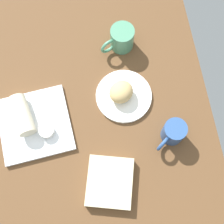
% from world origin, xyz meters
% --- Properties ---
extents(dining_table, '(1.10, 0.90, 0.04)m').
position_xyz_m(dining_table, '(0.00, 0.00, 0.02)').
color(dining_table, brown).
rests_on(dining_table, ground).
extents(round_plate, '(0.21, 0.21, 0.01)m').
position_xyz_m(round_plate, '(0.01, 0.13, 0.05)').
color(round_plate, white).
rests_on(round_plate, dining_table).
extents(scone_pastry, '(0.12, 0.12, 0.06)m').
position_xyz_m(scone_pastry, '(0.01, 0.12, 0.08)').
color(scone_pastry, tan).
rests_on(scone_pastry, round_plate).
extents(square_plate, '(0.28, 0.28, 0.02)m').
position_xyz_m(square_plate, '(0.07, -0.21, 0.05)').
color(square_plate, white).
rests_on(square_plate, dining_table).
extents(sauce_cup, '(0.05, 0.05, 0.03)m').
position_xyz_m(sauce_cup, '(0.11, -0.16, 0.07)').
color(sauce_cup, silver).
rests_on(sauce_cup, square_plate).
extents(breakfast_wrap, '(0.16, 0.09, 0.06)m').
position_xyz_m(breakfast_wrap, '(0.04, -0.24, 0.09)').
color(breakfast_wrap, beige).
rests_on(breakfast_wrap, square_plate).
extents(book_stack, '(0.20, 0.19, 0.04)m').
position_xyz_m(book_stack, '(0.32, 0.03, 0.06)').
color(book_stack, beige).
rests_on(book_stack, dining_table).
extents(coffee_mug, '(0.09, 0.14, 0.10)m').
position_xyz_m(coffee_mug, '(-0.21, 0.16, 0.09)').
color(coffee_mug, '#4C8C6B').
rests_on(coffee_mug, dining_table).
extents(second_mug, '(0.10, 0.11, 0.09)m').
position_xyz_m(second_mug, '(0.19, 0.28, 0.09)').
color(second_mug, '#2D518C').
rests_on(second_mug, dining_table).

